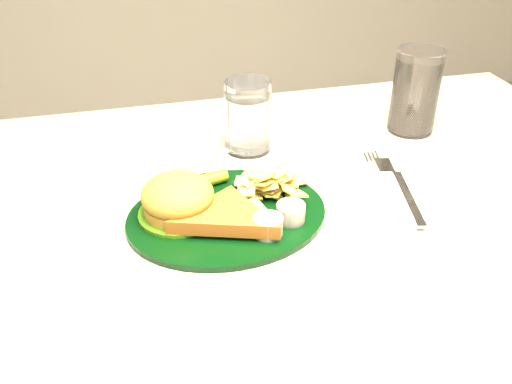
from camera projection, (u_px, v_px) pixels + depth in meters
dinner_plate at (227, 199)px, 0.75m from camera, size 0.29×0.25×0.06m
water_glass at (248, 116)px, 0.91m from camera, size 0.09×0.09×0.12m
cola_glass at (415, 91)px, 0.96m from camera, size 0.10×0.10×0.14m
fork_napkin at (405, 194)px, 0.81m from camera, size 0.18×0.21×0.01m
spoon at (169, 228)px, 0.74m from camera, size 0.05×0.14×0.01m
wrapped_straw at (183, 155)px, 0.91m from camera, size 0.22×0.09×0.01m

